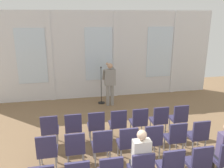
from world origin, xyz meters
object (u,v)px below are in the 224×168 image
Objects in this scene: chair_r0_c2 at (96,124)px; chair_r1_c1 at (75,147)px; chair_r0_c5 at (159,119)px; chair_r1_c4 at (152,139)px; chair_r0_c0 at (50,128)px; audience_r2_c6 at (224,147)px; mic_stand at (101,95)px; chair_r1_c2 at (102,144)px; chair_r0_c6 at (179,117)px; chair_r0_c4 at (139,120)px; chair_r1_c0 at (47,150)px; chair_r0_c1 at (73,126)px; chair_r2_c4 at (171,165)px; chair_r0_c3 at (118,122)px; chair_r1_c3 at (127,141)px; chair_r1_c6 at (198,134)px; speaker at (110,81)px; chair_r2_c5 at (199,161)px; audience_r2_c3 at (140,157)px; chair_r1_c5 at (176,136)px.

chair_r0_c2 and chair_r1_c1 have the same top height.
chair_r1_c4 is (-0.64, -1.08, 0.00)m from chair_r0_c5.
chair_r0_c0 is 0.70× the size of audience_r2_c6.
audience_r2_c6 is at bearing -68.78° from mic_stand.
chair_r1_c2 is 1.28m from chair_r1_c4.
chair_r0_c2 is 1.00× the size of chair_r0_c6.
chair_r1_c4 is at bearing -40.15° from chair_r0_c2.
chair_r0_c4 and chair_r1_c4 have the same top height.
chair_r1_c0 is at bearing -139.85° from chair_r0_c2.
audience_r2_c6 is at bearing -21.33° from chair_r1_c2.
chair_r0_c6 is (3.21, 0.00, 0.00)m from chair_r0_c1.
mic_stand reaches higher than chair_r2_c4.
chair_r0_c2 is at bearing 180.00° from chair_r0_c3.
chair_r1_c3 is 1.00× the size of chair_r2_c4.
chair_r1_c1 is at bearing -157.13° from chair_r0_c5.
chair_r0_c1 is 1.00× the size of chair_r1_c1.
chair_r1_c6 is (0.64, -1.08, 0.00)m from chair_r0_c5.
chair_r1_c6 is (3.85, -1.08, 0.00)m from chair_r0_c0.
audience_r2_c6 is at bearing -90.00° from chair_r0_c6.
speaker is 5.06m from audience_r2_c6.
chair_r1_c6 is at bearing -59.34° from chair_r0_c5.
chair_r0_c0 is 2.57m from chair_r0_c4.
chair_r0_c3 is 1.00× the size of chair_r0_c5.
chair_r0_c6 is at bearing 40.15° from chair_r1_c4.
chair_r0_c5 is 1.00× the size of chair_r2_c5.
chair_r1_c3 is at bearing 180.00° from chair_r1_c6.
chair_r1_c6 is (1.96, -4.04, 0.20)m from mic_stand.
chair_r0_c6 is at bearing 47.31° from audience_r2_c3.
chair_r2_c5 is (1.92, -1.08, 0.00)m from chair_r1_c2.
mic_stand reaches higher than chair_r0_c0.
chair_r2_c5 is (2.57, -1.08, 0.00)m from chair_r1_c1.
chair_r1_c1 is (-1.92, -1.08, 0.00)m from chair_r0_c4.
chair_r2_c4 is (2.57, -1.08, 0.00)m from chair_r1_c0.
chair_r0_c2 is at bearing 180.00° from chair_r0_c4.
chair_r0_c4 is 1.00× the size of chair_r1_c4.
chair_r0_c4 is 2.21m from chair_r1_c1.
speaker is at bearing 101.74° from chair_r2_c5.
chair_r1_c1 is 1.28m from chair_r1_c3.
chair_r0_c0 is at bearing 180.00° from chair_r0_c2.
chair_r0_c0 and chair_r1_c1 have the same top height.
chair_r0_c3 is 1.00× the size of chair_r2_c4.
chair_r0_c1 and chair_r1_c4 have the same top height.
chair_r0_c0 is 1.92m from chair_r0_c3.
chair_r1_c5 is 1.26m from chair_r2_c4.
chair_r0_c1 is 3.39m from chair_r1_c6.
chair_r2_c5 is (-0.64, -1.08, 0.00)m from chair_r1_c6.
chair_r0_c0 is at bearing 164.30° from chair_r1_c6.
chair_r0_c3 is 1.00× the size of chair_r0_c6.
chair_r2_c4 is (-1.28, -1.08, 0.00)m from chair_r1_c6.
mic_stand reaches higher than chair_r1_c6.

